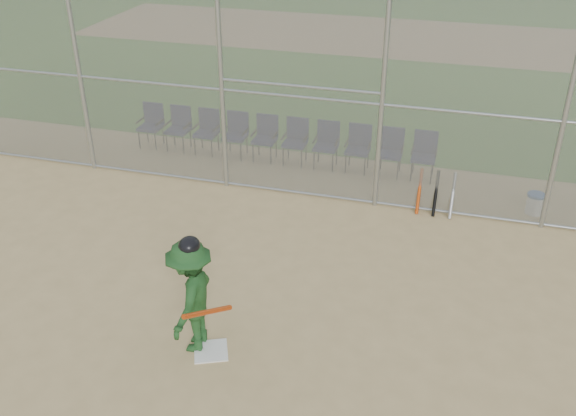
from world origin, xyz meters
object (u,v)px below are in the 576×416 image
(batter_at_plate, at_px, (191,296))
(water_cooler, at_px, (535,203))
(home_plate, at_px, (211,351))
(chair_0, at_px, (150,126))

(batter_at_plate, distance_m, water_cooler, 6.89)
(home_plate, relative_size, batter_at_plate, 0.26)
(home_plate, height_order, chair_0, chair_0)
(home_plate, height_order, water_cooler, water_cooler)
(home_plate, distance_m, batter_at_plate, 0.86)
(home_plate, bearing_deg, chair_0, 122.59)
(water_cooler, height_order, chair_0, chair_0)
(batter_at_plate, relative_size, chair_0, 1.79)
(home_plate, bearing_deg, batter_at_plate, 165.03)
(batter_at_plate, bearing_deg, home_plate, -14.97)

